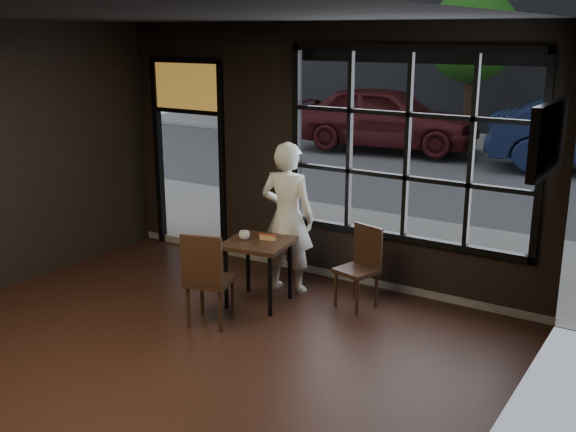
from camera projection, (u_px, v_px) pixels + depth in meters
The scene contains 14 objects.
floor at pixel (117, 389), 6.01m from camera, with size 6.00×7.00×0.02m, color black.
ceiling at pixel (89, 14), 5.16m from camera, with size 6.00×7.00×0.02m, color black.
wall_right at pixel (455, 288), 4.02m from camera, with size 0.04×7.00×3.20m, color black.
window_frame at pixel (407, 146), 7.74m from camera, with size 3.06×0.12×2.28m, color black.
stained_transom at pixel (187, 86), 9.32m from camera, with size 1.20×0.06×0.70m, color orange.
cafe_table at pixel (259, 272), 7.79m from camera, with size 0.71×0.71×0.77m, color black.
chair_near at pixel (210, 278), 7.22m from camera, with size 0.46×0.46×1.05m, color black.
chair_window at pixel (357, 268), 7.68m from camera, with size 0.41×0.41×0.94m, color black.
man at pixel (287, 218), 8.07m from camera, with size 0.67×0.44×1.84m, color white.
hotdog at pixel (268, 237), 7.73m from camera, with size 0.20×0.08×0.06m, color tan, non-canonical shape.
cup at pixel (244, 235), 7.74m from camera, with size 0.12×0.12×0.10m, color silver.
tv at pixel (548, 139), 5.96m from camera, with size 0.12×1.09×0.64m, color black.
maroon_car at pixel (385, 117), 17.53m from camera, with size 1.95×4.83×1.65m, color #4B1418.
tree_left at pixel (472, 37), 17.95m from camera, with size 2.45×2.45×4.18m.
Camera 1 is at (4.20, -3.70, 3.08)m, focal length 42.00 mm.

